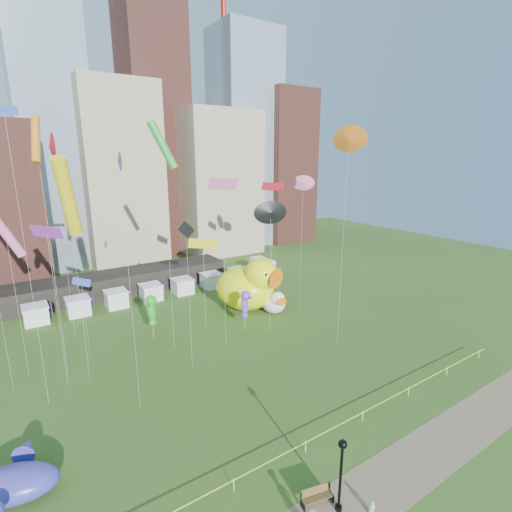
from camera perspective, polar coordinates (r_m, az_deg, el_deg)
ground at (r=31.36m, az=7.33°, el=-26.83°), size 160.00×160.00×0.00m
footpath at (r=28.88m, az=14.98°, el=-31.72°), size 70.00×4.00×0.02m
skyline at (r=80.56m, az=-21.36°, el=14.12°), size 101.00×23.00×68.00m
crane_right at (r=97.51m, az=-4.26°, el=30.09°), size 23.00×1.00×76.00m
pavilion at (r=63.53m, az=-21.35°, el=-3.98°), size 38.00×6.00×3.20m
vendor_tents at (r=59.35m, az=-15.27°, el=-5.25°), size 33.24×2.80×2.40m
caution_tape at (r=30.92m, az=7.38°, el=-25.88°), size 50.00×0.06×0.90m
big_duck at (r=53.05m, az=-1.16°, el=-4.34°), size 9.83×10.94×7.65m
small_duck at (r=52.51m, az=2.72°, el=-6.87°), size 3.56×4.49×3.32m
seahorse_green at (r=46.20m, az=-15.19°, el=-7.49°), size 1.58×1.81×5.34m
seahorse_purple at (r=46.86m, az=-1.61°, el=-6.89°), size 1.44×1.67×5.05m
whale_inflatable at (r=31.55m, az=-32.22°, el=-26.39°), size 6.04×6.81×2.38m
park_bench at (r=27.97m, az=8.97°, el=-31.60°), size 2.12×1.11×1.03m
lamppost at (r=26.07m, az=12.51°, el=-28.23°), size 0.53×0.53×5.07m
box_truck at (r=69.02m, az=1.18°, el=-1.65°), size 2.81×6.66×2.81m
toddler at (r=28.10m, az=16.80°, el=-32.10°), size 0.39×0.33×0.94m
kite_0 at (r=51.83m, az=2.45°, el=10.16°), size 1.51×3.36×17.33m
kite_1 at (r=51.21m, az=7.00°, el=10.66°), size 1.48×1.61×18.32m
kite_2 at (r=43.24m, az=2.20°, el=6.40°), size 2.59×1.05×15.87m
kite_3 at (r=39.96m, az=-13.67°, el=15.65°), size 2.87×1.72×24.10m
kite_4 at (r=45.16m, az=-7.86°, el=1.76°), size 2.81×2.94×11.37m
kite_5 at (r=34.02m, az=-33.17°, el=16.61°), size 1.77×0.78×24.11m
kite_6 at (r=36.81m, az=-29.83°, el=14.69°), size 1.34×2.38×23.94m
kite_7 at (r=30.23m, az=-19.62°, el=12.76°), size 0.65×1.33×21.01m
kite_8 at (r=46.60m, az=-28.09°, el=14.00°), size 0.47×3.09×23.13m
kite_9 at (r=39.79m, az=-4.98°, el=10.47°), size 1.87×3.29×18.50m
kite_10 at (r=36.04m, az=-10.28°, el=2.95°), size 1.67×0.15×14.99m
kite_12 at (r=36.66m, az=-26.13°, el=7.77°), size 2.59×4.32×20.83m
kite_13 at (r=42.82m, az=-24.46°, el=-3.58°), size 1.58×2.20×8.73m
kite_14 at (r=40.98m, az=13.60°, el=16.46°), size 0.90×2.63×23.66m
kite_15 at (r=36.58m, az=-28.59°, el=3.04°), size 2.29×3.01×15.07m
kite_17 at (r=40.53m, az=-33.12°, el=2.85°), size 2.77×0.86×16.47m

